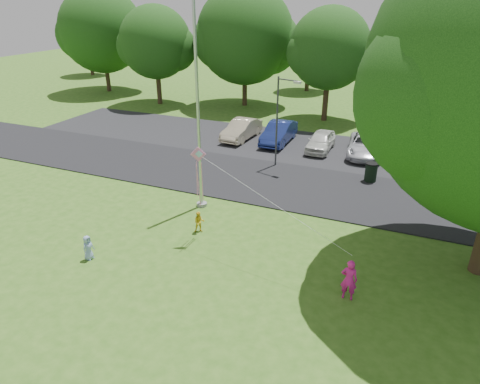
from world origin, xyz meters
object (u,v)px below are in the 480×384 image
at_px(child_yellow, 199,222).
at_px(child_blue, 88,248).
at_px(trash_can, 371,172).
at_px(woman, 349,280).
at_px(flagpole, 198,122).
at_px(kite, 202,166).
at_px(street_lamp, 280,114).

height_order(child_yellow, child_blue, child_blue).
distance_m(trash_can, woman, 10.56).
relative_size(flagpole, woman, 6.64).
distance_m(woman, kite, 6.90).
height_order(street_lamp, child_yellow, street_lamp).
bearing_deg(kite, trash_can, 33.90).
distance_m(trash_can, child_blue, 15.04).
relative_size(street_lamp, child_blue, 5.21).
xyz_separation_m(street_lamp, woman, (6.01, -10.75, -2.42)).
height_order(child_yellow, kite, kite).
distance_m(woman, child_blue, 9.77).
xyz_separation_m(street_lamp, child_yellow, (-0.68, -8.73, -2.70)).
bearing_deg(kite, child_yellow, 112.59).
bearing_deg(street_lamp, child_blue, -90.26).
bearing_deg(trash_can, kite, -121.93).
xyz_separation_m(woman, child_yellow, (-6.69, 2.02, -0.27)).
relative_size(woman, child_blue, 1.49).
height_order(street_lamp, child_blue, street_lamp).
distance_m(flagpole, street_lamp, 6.76).
relative_size(child_blue, kite, 0.15).
relative_size(street_lamp, woman, 3.51).
xyz_separation_m(street_lamp, trash_can, (5.37, -0.21, -2.62)).
bearing_deg(flagpole, trash_can, 41.17).
bearing_deg(kite, child_blue, -162.14).
xyz_separation_m(trash_can, kite, (-5.58, -8.96, 2.72)).
height_order(child_blue, kite, kite).
distance_m(street_lamp, child_yellow, 9.16).
height_order(trash_can, child_blue, trash_can).
height_order(flagpole, child_blue, flagpole).
height_order(street_lamp, trash_can, street_lamp).
distance_m(flagpole, woman, 9.52).
xyz_separation_m(woman, kite, (-6.23, 1.58, 2.52)).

